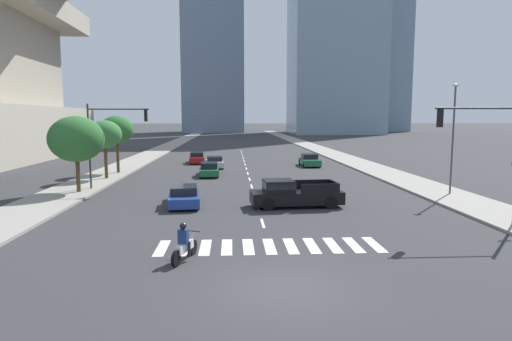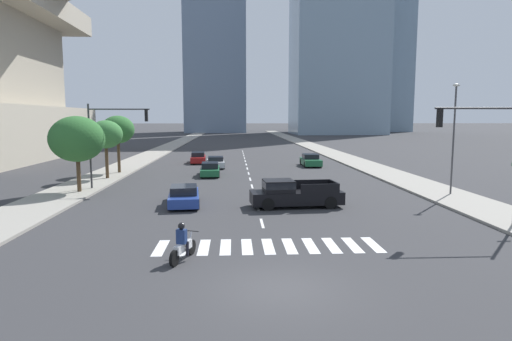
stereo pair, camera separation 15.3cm
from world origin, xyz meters
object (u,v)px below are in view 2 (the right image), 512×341
Objects in this scene: sedan_green_3 at (311,161)px; street_tree_third at (118,130)px; motorcycle_lead at (183,245)px; traffic_signal_near at (488,140)px; sedan_red_1 at (198,158)px; traffic_signal_far at (111,131)px; street_tree_second at (106,135)px; street_tree_nearest at (77,139)px; sedan_blue_2 at (184,196)px; sedan_green_4 at (210,169)px; pickup_truck at (292,194)px; street_lamp_east at (454,131)px; sedan_silver_0 at (216,162)px.

street_tree_third is at bearing -73.11° from sedan_green_3.
traffic_signal_near is at bearing -54.08° from motorcycle_lead.
traffic_signal_near is (16.54, -31.49, 3.71)m from sedan_red_1.
traffic_signal_near is at bearing -30.06° from traffic_signal_far.
sedan_green_3 is 0.87× the size of street_tree_second.
sedan_green_3 is 0.82× the size of street_tree_nearest.
traffic_signal_near reaches higher than street_tree_nearest.
sedan_blue_2 is 9.23m from traffic_signal_far.
street_tree_nearest is (-8.84, -9.14, 3.32)m from sedan_green_4.
pickup_truck is 27.18m from sedan_red_1.
sedan_red_1 is at bearing 75.98° from traffic_signal_far.
street_lamp_east is (2.75, 8.58, 0.20)m from traffic_signal_near.
sedan_blue_2 is 0.62× the size of street_lamp_east.
sedan_silver_0 is 0.95× the size of sedan_blue_2.
pickup_truck reaches higher than motorcycle_lead.
sedan_red_1 is at bearing 8.34° from sedan_green_4.
sedan_green_4 is 24.99m from traffic_signal_near.
sedan_blue_2 is (1.16, -25.06, -0.04)m from sedan_red_1.
traffic_signal_far is at bearing -30.06° from traffic_signal_near.
sedan_red_1 is 13.47m from sedan_green_3.
pickup_truck is at bearing -167.03° from sedan_red_1.
sedan_green_4 is at bearing 45.97° from street_tree_nearest.
traffic_signal_far is (-7.07, -14.14, 3.86)m from sedan_silver_0.
street_lamp_east is 29.21m from street_tree_third.
street_tree_second is at bearing 42.10° from motorcycle_lead.
sedan_green_3 is at bearing 40.77° from traffic_signal_far.
street_tree_second reaches higher than sedan_silver_0.
traffic_signal_far is at bearing 39.68° from sedan_blue_2.
sedan_blue_2 is at bearing -22.69° from traffic_signal_near.
traffic_signal_far reaches higher than street_tree_second.
street_lamp_east is at bearing -125.37° from sedan_green_4.
sedan_silver_0 is at bearing -83.74° from sedan_green_3.
sedan_green_3 is 0.58× the size of street_lamp_east.
traffic_signal_far is at bearing 42.84° from motorcycle_lead.
street_lamp_east reaches higher than sedan_green_3.
street_tree_third is at bearing 141.50° from sedan_red_1.
street_tree_nearest reaches higher than pickup_truck.
street_tree_third is (-0.00, 3.96, 0.31)m from street_tree_second.
traffic_signal_near is at bearing 143.81° from pickup_truck.
sedan_silver_0 is 10.88m from street_tree_third.
pickup_truck is at bearing -28.77° from traffic_signal_far.
street_tree_nearest is (-26.08, 2.29, -0.62)m from street_lamp_east.
sedan_red_1 is 1.02× the size of sedan_blue_2.
street_tree_nearest is (-6.79, -20.61, 3.29)m from sedan_red_1.
street_lamp_east is 26.18m from street_tree_nearest.
sedan_blue_2 is 24.18m from sedan_green_3.
sedan_red_1 is 1.02× the size of sedan_green_4.
street_lamp_east reaches higher than traffic_signal_near.
street_tree_second is at bearing -90.00° from street_tree_third.
traffic_signal_far reaches higher than sedan_green_3.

